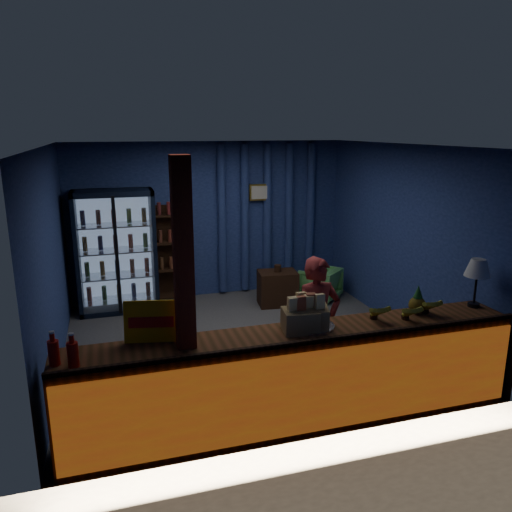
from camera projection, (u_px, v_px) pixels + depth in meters
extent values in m
plane|color=#515154|center=(245.00, 344.00, 6.67)|extent=(4.60, 4.60, 0.00)
plane|color=navy|center=(210.00, 220.00, 8.38)|extent=(4.60, 0.00, 4.60)
plane|color=navy|center=(312.00, 308.00, 4.30)|extent=(4.60, 0.00, 4.60)
plane|color=navy|center=(51.00, 264.00, 5.70)|extent=(0.00, 4.40, 4.40)
plane|color=navy|center=(402.00, 239.00, 6.98)|extent=(0.00, 4.40, 4.40)
plane|color=#472D19|center=(244.00, 145.00, 6.02)|extent=(4.60, 4.60, 0.00)
cube|color=brown|center=(297.00, 378.00, 4.78)|extent=(4.40, 0.55, 0.95)
cube|color=red|center=(309.00, 393.00, 4.52)|extent=(4.35, 0.02, 0.81)
cube|color=#351D10|center=(309.00, 342.00, 4.41)|extent=(4.40, 0.04, 0.04)
cube|color=maroon|center=(185.00, 308.00, 4.29)|extent=(0.16, 0.16, 2.60)
cube|color=black|center=(116.00, 248.00, 7.96)|extent=(1.20, 0.06, 1.90)
cube|color=black|center=(77.00, 254.00, 7.56)|extent=(0.06, 0.60, 1.90)
cube|color=black|center=(154.00, 249.00, 7.87)|extent=(0.06, 0.60, 1.90)
cube|color=black|center=(112.00, 193.00, 7.49)|extent=(1.20, 0.60, 0.08)
cube|color=black|center=(120.00, 307.00, 7.94)|extent=(1.20, 0.60, 0.08)
cube|color=#99B2D8|center=(116.00, 248.00, 7.92)|extent=(1.08, 0.02, 1.74)
cube|color=white|center=(117.00, 256.00, 7.45)|extent=(1.12, 0.02, 1.78)
cube|color=black|center=(117.00, 256.00, 7.44)|extent=(0.05, 0.05, 1.80)
cube|color=silver|center=(120.00, 299.00, 7.91)|extent=(1.08, 0.48, 0.02)
cylinder|color=red|center=(89.00, 294.00, 7.75)|extent=(0.07, 0.07, 0.22)
cylinder|color=#2A6419|center=(104.00, 293.00, 7.81)|extent=(0.07, 0.07, 0.22)
cylinder|color=#A76C19|center=(119.00, 291.00, 7.88)|extent=(0.07, 0.07, 0.22)
cylinder|color=#171953|center=(134.00, 290.00, 7.94)|extent=(0.07, 0.07, 0.22)
cylinder|color=maroon|center=(148.00, 289.00, 8.00)|extent=(0.07, 0.07, 0.22)
cube|color=silver|center=(118.00, 275.00, 7.81)|extent=(1.08, 0.48, 0.02)
cylinder|color=#2A6419|center=(87.00, 269.00, 7.65)|extent=(0.07, 0.07, 0.22)
cylinder|color=#A76C19|center=(102.00, 268.00, 7.71)|extent=(0.07, 0.07, 0.22)
cylinder|color=#171953|center=(117.00, 267.00, 7.78)|extent=(0.07, 0.07, 0.22)
cylinder|color=maroon|center=(132.00, 266.00, 7.84)|extent=(0.07, 0.07, 0.22)
cylinder|color=red|center=(147.00, 265.00, 7.90)|extent=(0.07, 0.07, 0.22)
cube|color=silver|center=(116.00, 250.00, 7.71)|extent=(1.08, 0.48, 0.02)
cylinder|color=#A76C19|center=(85.00, 244.00, 7.55)|extent=(0.07, 0.07, 0.22)
cylinder|color=#171953|center=(100.00, 243.00, 7.61)|extent=(0.07, 0.07, 0.22)
cylinder|color=maroon|center=(116.00, 242.00, 7.68)|extent=(0.07, 0.07, 0.22)
cylinder|color=red|center=(131.00, 241.00, 7.74)|extent=(0.07, 0.07, 0.22)
cylinder|color=#2A6419|center=(145.00, 240.00, 7.80)|extent=(0.07, 0.07, 0.22)
cube|color=silver|center=(114.00, 225.00, 7.61)|extent=(1.08, 0.48, 0.02)
cylinder|color=#171953|center=(83.00, 218.00, 7.45)|extent=(0.07, 0.07, 0.22)
cylinder|color=maroon|center=(98.00, 217.00, 7.51)|extent=(0.07, 0.07, 0.22)
cylinder|color=red|center=(114.00, 216.00, 7.58)|extent=(0.07, 0.07, 0.22)
cylinder|color=#2A6419|center=(129.00, 216.00, 7.64)|extent=(0.07, 0.07, 0.22)
cylinder|color=#A76C19|center=(144.00, 215.00, 7.70)|extent=(0.07, 0.07, 0.22)
cube|color=#351D10|center=(169.00, 253.00, 8.27)|extent=(0.50, 0.02, 1.60)
cube|color=#351D10|center=(156.00, 255.00, 8.08)|extent=(0.03, 0.28, 1.60)
cube|color=#351D10|center=(185.00, 253.00, 8.21)|extent=(0.03, 0.28, 1.60)
cube|color=#351D10|center=(172.00, 295.00, 8.32)|extent=(0.46, 0.26, 0.02)
cube|color=#351D10|center=(171.00, 269.00, 8.21)|extent=(0.46, 0.26, 0.02)
cube|color=#351D10|center=(170.00, 242.00, 8.10)|extent=(0.46, 0.26, 0.02)
cube|color=#351D10|center=(169.00, 215.00, 7.98)|extent=(0.46, 0.26, 0.02)
cylinder|color=navy|center=(222.00, 220.00, 8.38)|extent=(0.14, 0.14, 2.50)
cylinder|color=navy|center=(245.00, 219.00, 8.49)|extent=(0.14, 0.14, 2.50)
cylinder|color=navy|center=(267.00, 218.00, 8.60)|extent=(0.14, 0.14, 2.50)
cylinder|color=navy|center=(289.00, 217.00, 8.72)|extent=(0.14, 0.14, 2.50)
cylinder|color=navy|center=(310.00, 216.00, 8.83)|extent=(0.14, 0.14, 2.50)
cube|color=gold|center=(260.00, 192.00, 8.41)|extent=(0.36, 0.03, 0.28)
cube|color=silver|center=(260.00, 192.00, 8.39)|extent=(0.30, 0.01, 0.22)
imported|color=maroon|center=(317.00, 323.00, 5.44)|extent=(0.57, 0.41, 1.48)
imported|color=#65C462|center=(320.00, 283.00, 8.39)|extent=(0.82, 0.82, 0.54)
cube|color=#351D10|center=(278.00, 288.00, 8.11)|extent=(0.66, 0.52, 0.56)
cylinder|color=#351D10|center=(278.00, 268.00, 8.02)|extent=(0.11, 0.11, 0.11)
cube|color=#EBB30C|center=(151.00, 321.00, 4.43)|extent=(0.48, 0.19, 0.38)
cube|color=red|center=(151.00, 322.00, 4.41)|extent=(0.39, 0.11, 0.09)
cylinder|color=red|center=(54.00, 353.00, 4.00)|extent=(0.09, 0.09, 0.21)
cylinder|color=red|center=(52.00, 336.00, 3.96)|extent=(0.04, 0.04, 0.08)
cylinder|color=white|center=(52.00, 332.00, 3.95)|extent=(0.04, 0.04, 0.02)
cylinder|color=red|center=(73.00, 355.00, 3.97)|extent=(0.09, 0.09, 0.21)
cylinder|color=red|center=(71.00, 338.00, 3.93)|extent=(0.04, 0.04, 0.08)
cylinder|color=white|center=(71.00, 334.00, 3.92)|extent=(0.04, 0.04, 0.02)
cube|color=olive|center=(300.00, 320.00, 4.67)|extent=(0.36, 0.31, 0.21)
cube|color=yellow|center=(292.00, 304.00, 4.62)|extent=(0.09, 0.07, 0.13)
cube|color=#B54322|center=(301.00, 303.00, 4.63)|extent=(0.09, 0.07, 0.13)
cube|color=yellow|center=(309.00, 303.00, 4.64)|extent=(0.09, 0.07, 0.13)
cube|color=olive|center=(310.00, 318.00, 4.73)|extent=(0.40, 0.36, 0.22)
cube|color=yellow|center=(301.00, 300.00, 4.68)|extent=(0.10, 0.08, 0.14)
cube|color=#B54322|center=(310.00, 300.00, 4.68)|extent=(0.10, 0.08, 0.14)
cube|color=yellow|center=(319.00, 300.00, 4.68)|extent=(0.10, 0.08, 0.14)
cylinder|color=silver|center=(311.00, 326.00, 4.78)|extent=(0.45, 0.45, 0.02)
cube|color=yellow|center=(320.00, 321.00, 4.80)|extent=(0.10, 0.07, 0.05)
cube|color=#B54322|center=(315.00, 319.00, 4.85)|extent=(0.12, 0.12, 0.05)
cube|color=yellow|center=(308.00, 319.00, 4.85)|extent=(0.07, 0.10, 0.05)
cube|color=#B54322|center=(303.00, 321.00, 4.81)|extent=(0.12, 0.12, 0.05)
cube|color=yellow|center=(303.00, 323.00, 4.75)|extent=(0.10, 0.07, 0.05)
cube|color=#B54322|center=(308.00, 325.00, 4.70)|extent=(0.12, 0.12, 0.05)
cube|color=yellow|center=(315.00, 326.00, 4.69)|extent=(0.07, 0.10, 0.05)
cube|color=#B54322|center=(320.00, 324.00, 4.73)|extent=(0.12, 0.12, 0.05)
cylinder|color=black|center=(474.00, 305.00, 5.33)|extent=(0.12, 0.12, 0.04)
cylinder|color=black|center=(475.00, 288.00, 5.28)|extent=(0.02, 0.02, 0.37)
cone|color=white|center=(478.00, 268.00, 5.23)|extent=(0.27, 0.27, 0.19)
sphere|color=brown|center=(417.00, 305.00, 5.10)|extent=(0.17, 0.17, 0.17)
cone|color=#205D21|center=(418.00, 292.00, 5.07)|extent=(0.10, 0.10, 0.14)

